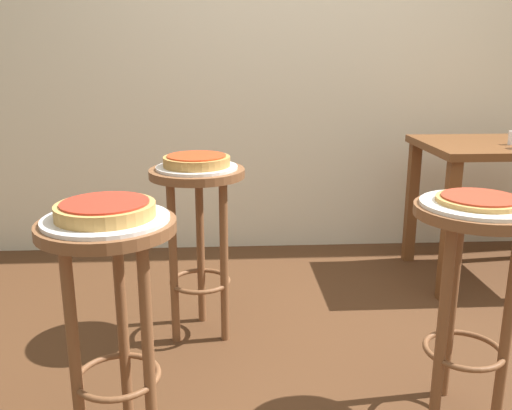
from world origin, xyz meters
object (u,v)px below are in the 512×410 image
Objects in this scene: pizza_foreground at (105,210)px; pizza_middle at (480,200)px; serving_plate_foreground at (106,219)px; pizza_leftside at (197,161)px; dining_table at (504,168)px; stool_foreground at (111,284)px; stool_middle at (473,265)px; serving_plate_leftside at (197,167)px; condiment_shaker at (512,138)px; stool_leftside at (198,214)px; serving_plate_middle at (479,205)px.

pizza_foreground is 1.06× the size of pizza_middle.
serving_plate_foreground is 0.77m from pizza_leftside.
pizza_leftside is at bearing -160.53° from dining_table.
stool_foreground and stool_middle have the same top height.
serving_plate_foreground is 2.27m from dining_table.
pizza_foreground is 0.77m from serving_plate_leftside.
stool_middle is 2.72× the size of pizza_leftside.
pizza_middle is 1.12m from serving_plate_leftside.
condiment_shaker is (0.70, 1.15, 0.02)m from pizza_middle.
serving_plate_middle is at bearing -35.12° from stool_leftside.
serving_plate_foreground is 1.14m from serving_plate_middle.
stool_leftside is 2.72× the size of pizza_leftside.
pizza_middle is at bearing 0.00° from serving_plate_middle.
stool_leftside is (0.23, 0.74, -0.23)m from pizza_foreground.
stool_foreground is 1.00× the size of stool_leftside.
stool_leftside is at bearing 144.88° from stool_middle.
serving_plate_leftside is at bearing -160.53° from dining_table.
serving_plate_leftside reaches higher than stool_foreground.
pizza_foreground is 0.32× the size of dining_table.
serving_plate_leftside is 0.38× the size of dining_table.
serving_plate_middle is 0.02m from pizza_middle.
stool_middle is 1.41m from dining_table.
pizza_foreground reaches higher than stool_middle.
stool_foreground is at bearing 0.00° from pizza_foreground.
pizza_leftside is 0.31× the size of dining_table.
stool_foreground is 1.16m from pizza_middle.
pizza_middle reaches higher than serving_plate_leftside.
condiment_shaker is (1.61, 0.50, 0.04)m from serving_plate_leftside.
serving_plate_leftside is (-0.91, 0.64, 0.00)m from serving_plate_middle.
serving_plate_middle is 1.36× the size of pizza_middle.
pizza_leftside is (0.00, 0.00, 0.23)m from stool_leftside.
serving_plate_middle is at bearing 0.00° from pizza_middle.
serving_plate_leftside is 0.03m from pizza_leftside.
dining_table is at bearing 35.31° from serving_plate_foreground.
pizza_leftside is at bearing -162.63° from condiment_shaker.
dining_table reaches higher than stool_foreground.
pizza_leftside reaches higher than pizza_middle.
serving_plate_foreground is 0.03m from pizza_foreground.
pizza_leftside is (0.23, 0.74, 0.00)m from pizza_foreground.
pizza_leftside is (0.00, 0.00, 0.03)m from serving_plate_leftside.
serving_plate_foreground is 0.77m from serving_plate_leftside.
dining_table is at bearing 59.80° from pizza_middle.
stool_middle is 2.81× the size of pizza_middle.
serving_plate_middle is 0.48× the size of stool_leftside.
pizza_middle is at bearing 4.67° from pizza_foreground.
serving_plate_foreground is at bearing -107.09° from serving_plate_leftside.
pizza_foreground is 0.38× the size of stool_leftside.
pizza_foreground is (0.00, 0.00, 0.23)m from stool_foreground.
pizza_middle is 1.14m from stool_leftside.
condiment_shaker is at bearing 58.73° from serving_plate_middle.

